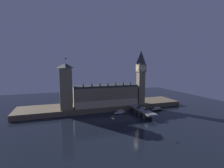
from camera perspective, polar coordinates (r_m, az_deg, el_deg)
ground_plane at (r=191.43m, az=0.29°, el=-11.36°), size 400.00×400.00×0.00m
embankment at (r=226.37m, az=-2.96°, el=-7.73°), size 220.00×42.00×6.20m
parliament_hall at (r=216.90m, az=-2.22°, el=-3.89°), size 83.28×24.05×32.35m
clock_tower at (r=226.71m, az=10.10°, el=3.07°), size 11.11×11.22×74.15m
victoria_tower at (r=202.59m, az=-15.97°, el=-0.73°), size 14.59×14.59×61.58m
bridge at (r=199.96m, az=10.65°, el=-9.35°), size 11.86×46.00×6.45m
car_northbound_lead at (r=203.08m, az=9.18°, el=-8.28°), size 2.00×3.94×1.57m
car_southbound_lead at (r=197.80m, az=11.80°, el=-8.74°), size 1.89×4.59×1.59m
car_southbound_trail at (r=210.55m, az=9.69°, el=-7.76°), size 1.86×4.38×1.54m
pedestrian_near_rail at (r=187.93m, az=10.85°, el=-9.46°), size 0.38×0.38×1.80m
pedestrian_mid_walk at (r=201.59m, az=12.00°, el=-8.38°), size 0.38×0.38×1.85m
pedestrian_far_rail at (r=205.10m, az=8.04°, el=-8.07°), size 0.38×0.38×1.69m
street_lamp_near at (r=183.31m, az=11.42°, el=-8.81°), size 1.34×0.60×6.84m
street_lamp_far at (r=208.37m, az=7.33°, el=-6.79°), size 1.34×0.60×7.30m
boat_upstream at (r=202.21m, az=2.86°, el=-9.89°), size 16.61×6.86×4.62m
boat_downstream at (r=222.87m, az=15.44°, el=-8.59°), size 18.07×6.02×4.32m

